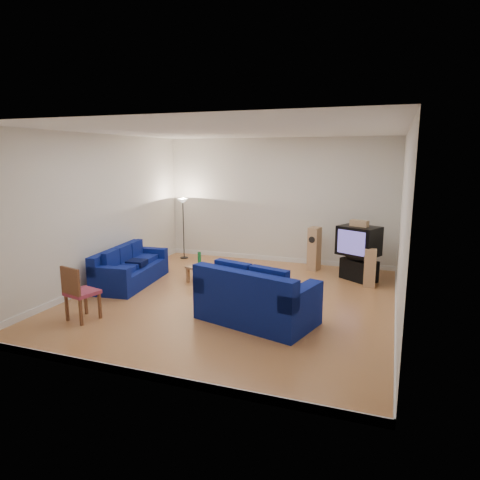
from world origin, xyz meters
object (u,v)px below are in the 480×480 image
(sofa_loveseat, at_px, (255,302))
(coffee_table, at_px, (209,270))
(sofa_three_seat, at_px, (129,270))
(television, at_px, (359,241))
(tv_stand, at_px, (359,270))

(sofa_loveseat, height_order, coffee_table, sofa_loveseat)
(sofa_loveseat, bearing_deg, sofa_three_seat, 175.86)
(sofa_loveseat, height_order, television, television)
(coffee_table, relative_size, tv_stand, 1.47)
(sofa_loveseat, xyz_separation_m, tv_stand, (1.44, 3.15, -0.12))
(sofa_three_seat, bearing_deg, sofa_loveseat, 63.83)
(coffee_table, distance_m, television, 3.35)
(sofa_loveseat, distance_m, television, 3.47)
(coffee_table, relative_size, television, 1.12)
(tv_stand, distance_m, television, 0.67)
(television, bearing_deg, sofa_loveseat, -87.66)
(sofa_loveseat, xyz_separation_m, television, (1.40, 3.13, 0.54))
(television, bearing_deg, coffee_table, -128.04)
(tv_stand, height_order, television, television)
(sofa_three_seat, distance_m, television, 5.09)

